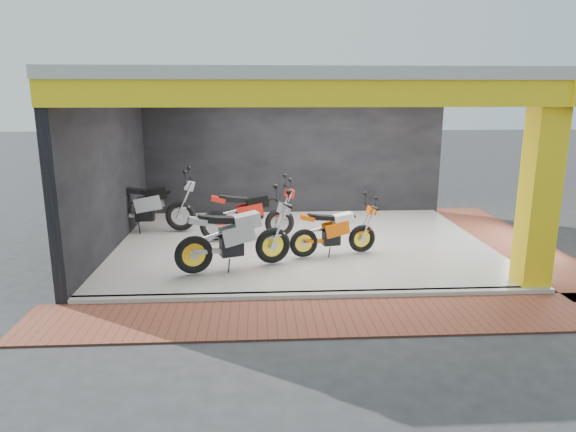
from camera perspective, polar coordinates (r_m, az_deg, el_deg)
name	(u,v)px	position (r m, az deg, el deg)	size (l,w,h in m)	color
ground	(311,277)	(9.55, 2.55, -6.78)	(80.00, 80.00, 0.00)	#2D2D30
showroom_floor	(302,244)	(11.43, 1.54, -3.11)	(8.00, 6.00, 0.10)	silver
showroom_ceiling	(303,79)	(10.97, 1.66, 14.98)	(8.40, 6.40, 0.20)	beige
back_wall	(293,152)	(14.14, 0.53, 7.10)	(8.20, 0.20, 3.50)	black
left_wall	(108,169)	(11.48, -19.34, 4.90)	(0.20, 6.20, 3.50)	black
corner_column	(540,189)	(9.55, 26.19, 2.71)	(0.50, 0.50, 3.50)	yellow
header_beam_front	(320,94)	(7.98, 3.54, 13.43)	(8.40, 0.30, 0.40)	yellow
header_beam_right	(490,94)	(11.99, 21.56, 12.50)	(0.30, 6.40, 0.40)	yellow
floor_kerb	(317,295)	(8.59, 3.25, -8.80)	(8.00, 0.20, 0.10)	silver
paver_front	(323,317)	(7.89, 3.89, -11.16)	(9.00, 1.40, 0.03)	brown
paver_right	(511,242)	(12.76, 23.58, -2.65)	(1.40, 7.00, 0.03)	brown
moto_hero	(362,225)	(10.56, 8.26, -1.03)	(1.93, 0.71, 1.18)	#FF650A
moto_row_a	(273,228)	(9.72, -1.71, -1.37)	(2.35, 0.87, 1.44)	#A0A2A7
moto_row_b	(280,209)	(11.54, -0.94, 0.82)	(2.24, 0.83, 1.37)	red
moto_row_d	(180,202)	(12.34, -11.92, 1.58)	(2.40, 0.89, 1.47)	#A4A6AC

